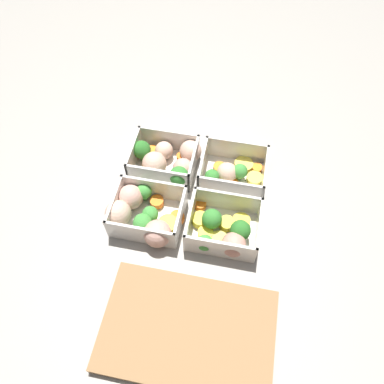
# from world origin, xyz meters

# --- Properties ---
(ground_plane) EXTENTS (4.00, 4.00, 0.00)m
(ground_plane) POSITION_xyz_m (0.00, 0.00, 0.00)
(ground_plane) COLOR gray
(container_near_left) EXTENTS (0.13, 0.12, 0.06)m
(container_near_left) POSITION_xyz_m (-0.07, -0.06, 0.02)
(container_near_left) COLOR silver
(container_near_left) RESTS_ON ground_plane
(container_near_right) EXTENTS (0.15, 0.13, 0.06)m
(container_near_right) POSITION_xyz_m (0.07, -0.06, 0.03)
(container_near_right) COLOR silver
(container_near_right) RESTS_ON ground_plane
(container_far_left) EXTENTS (0.13, 0.13, 0.06)m
(container_far_left) POSITION_xyz_m (-0.07, 0.07, 0.02)
(container_far_left) COLOR silver
(container_far_left) RESTS_ON ground_plane
(container_far_right) EXTENTS (0.16, 0.14, 0.06)m
(container_far_right) POSITION_xyz_m (0.08, 0.07, 0.03)
(container_far_right) COLOR silver
(container_far_right) RESTS_ON ground_plane
(cutting_board) EXTENTS (0.28, 0.18, 0.02)m
(cutting_board) POSITION_xyz_m (-0.04, 0.26, 0.01)
(cutting_board) COLOR olive
(cutting_board) RESTS_ON ground_plane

